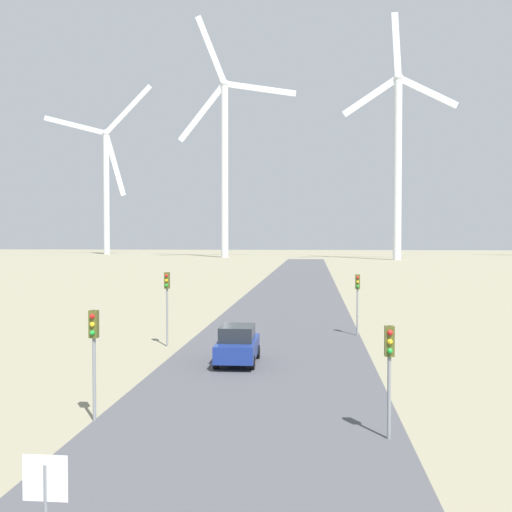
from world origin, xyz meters
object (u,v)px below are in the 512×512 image
(traffic_light_post_mid_left, at_px, (167,292))
(car_approaching, at_px, (237,344))
(traffic_light_post_near_right, at_px, (389,356))
(stop_sign_near, at_px, (46,495))
(traffic_light_post_near_left, at_px, (94,340))
(wind_turbine_far_left, at_px, (106,177))
(traffic_light_post_mid_right, at_px, (358,291))
(wind_turbine_center, at_px, (398,150))
(wind_turbine_left, at_px, (225,151))

(traffic_light_post_mid_left, height_order, car_approaching, traffic_light_post_mid_left)
(traffic_light_post_near_right, distance_m, car_approaching, 11.83)
(stop_sign_near, height_order, traffic_light_post_near_left, traffic_light_post_near_left)
(traffic_light_post_near_left, bearing_deg, traffic_light_post_mid_left, 93.84)
(stop_sign_near, height_order, wind_turbine_far_left, wind_turbine_far_left)
(stop_sign_near, relative_size, traffic_light_post_near_left, 0.63)
(traffic_light_post_near_left, bearing_deg, traffic_light_post_mid_right, 61.59)
(wind_turbine_far_left, relative_size, wind_turbine_center, 0.93)
(traffic_light_post_near_left, height_order, car_approaching, traffic_light_post_near_left)
(wind_turbine_left, bearing_deg, traffic_light_post_near_left, -83.00)
(stop_sign_near, relative_size, traffic_light_post_near_right, 0.67)
(traffic_light_post_mid_right, bearing_deg, car_approaching, -125.39)
(traffic_light_post_near_right, bearing_deg, stop_sign_near, -129.73)
(wind_turbine_far_left, bearing_deg, wind_turbine_left, -32.93)
(stop_sign_near, distance_m, traffic_light_post_mid_right, 28.16)
(stop_sign_near, relative_size, wind_turbine_center, 0.03)
(stop_sign_near, relative_size, car_approaching, 0.55)
(stop_sign_near, xyz_separation_m, traffic_light_post_near_right, (6.79, 8.18, 0.89))
(traffic_light_post_near_left, height_order, wind_turbine_left, wind_turbine_left)
(traffic_light_post_near_left, distance_m, wind_turbine_left, 167.96)
(stop_sign_near, xyz_separation_m, traffic_light_post_near_left, (-2.56, 9.06, 1.08))
(traffic_light_post_mid_left, height_order, wind_turbine_left, wind_turbine_left)
(stop_sign_near, bearing_deg, traffic_light_post_near_left, 105.78)
(wind_turbine_far_left, bearing_deg, traffic_light_post_mid_left, -69.55)
(traffic_light_post_mid_right, height_order, wind_turbine_left, wind_turbine_left)
(traffic_light_post_mid_left, bearing_deg, wind_turbine_far_left, 110.45)
(traffic_light_post_mid_right, bearing_deg, stop_sign_near, -104.91)
(traffic_light_post_mid_right, xyz_separation_m, car_approaching, (-6.28, -8.83, -1.84))
(wind_turbine_center, bearing_deg, car_approaching, -100.80)
(traffic_light_post_mid_right, bearing_deg, traffic_light_post_near_left, -118.41)
(stop_sign_near, xyz_separation_m, wind_turbine_far_left, (-71.39, 204.62, 26.67))
(traffic_light_post_mid_left, xyz_separation_m, car_approaching, (4.43, -4.10, -2.08))
(stop_sign_near, distance_m, car_approaching, 18.39)
(traffic_light_post_near_left, relative_size, traffic_light_post_mid_right, 0.97)
(traffic_light_post_mid_right, bearing_deg, traffic_light_post_near_right, -91.35)
(traffic_light_post_mid_left, xyz_separation_m, wind_turbine_far_left, (-67.93, 182.17, 25.26))
(traffic_light_post_near_right, distance_m, traffic_light_post_mid_right, 19.02)
(wind_turbine_far_left, xyz_separation_m, wind_turbine_left, (48.68, -31.53, 4.39))
(traffic_light_post_near_right, distance_m, wind_turbine_left, 170.23)
(wind_turbine_far_left, bearing_deg, stop_sign_near, -70.77)
(traffic_light_post_mid_left, relative_size, wind_turbine_center, 0.06)
(stop_sign_near, bearing_deg, wind_turbine_center, 80.10)
(wind_turbine_center, bearing_deg, traffic_light_post_near_left, -101.46)
(stop_sign_near, xyz_separation_m, traffic_light_post_mid_right, (7.24, 27.19, 1.17))
(traffic_light_post_near_left, distance_m, traffic_light_post_near_right, 9.40)
(traffic_light_post_near_right, height_order, wind_turbine_left, wind_turbine_left)
(wind_turbine_center, bearing_deg, traffic_light_post_mid_left, -102.95)
(wind_turbine_far_left, bearing_deg, traffic_light_post_mid_right, -66.10)
(traffic_light_post_mid_left, relative_size, wind_turbine_left, 0.06)
(traffic_light_post_mid_left, bearing_deg, car_approaching, -42.80)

